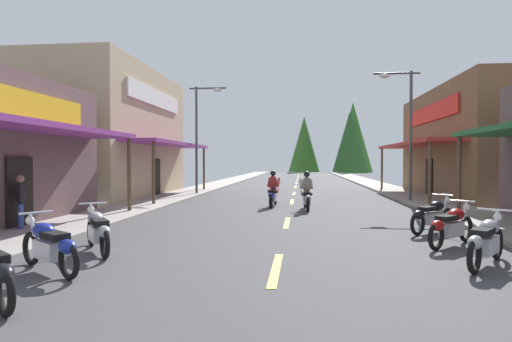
% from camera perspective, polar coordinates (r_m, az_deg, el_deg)
% --- Properties ---
extents(ground, '(10.36, 88.58, 0.10)m').
position_cam_1_polar(ground, '(28.74, 5.31, -2.68)').
color(ground, '#424244').
extents(sidewalk_left, '(2.38, 88.58, 0.12)m').
position_cam_1_polar(sidewalk_left, '(29.53, -7.15, -2.36)').
color(sidewalk_left, '#9E9991').
rests_on(sidewalk_left, ground).
extents(sidewalk_right, '(2.38, 88.58, 0.12)m').
position_cam_1_polar(sidewalk_right, '(29.33, 17.86, -2.44)').
color(sidewalk_right, gray).
rests_on(sidewalk_right, ground).
extents(centerline_dashes, '(0.16, 61.37, 0.01)m').
position_cam_1_polar(centerline_dashes, '(31.38, 5.39, -2.24)').
color(centerline_dashes, '#E0C64C').
rests_on(centerline_dashes, ground).
extents(storefront_left_far, '(9.03, 10.92, 6.96)m').
position_cam_1_polar(storefront_left_far, '(25.20, -21.26, 4.70)').
color(storefront_left_far, tan).
rests_on(storefront_left_far, ground).
extents(storefront_right_far, '(10.34, 12.47, 5.92)m').
position_cam_1_polar(storefront_right_far, '(26.68, 31.42, 3.28)').
color(storefront_right_far, brown).
rests_on(storefront_right_far, ground).
extents(streetlamp_left, '(2.14, 0.30, 6.25)m').
position_cam_1_polar(streetlamp_left, '(24.39, -7.38, 6.28)').
color(streetlamp_left, '#474C51').
rests_on(streetlamp_left, ground).
extents(streetlamp_right, '(2.14, 0.30, 6.21)m').
position_cam_1_polar(streetlamp_right, '(21.10, 19.48, 6.94)').
color(streetlamp_right, '#474C51').
rests_on(streetlamp_right, ground).
extents(motorcycle_parked_right_2, '(1.36, 1.77, 1.04)m').
position_cam_1_polar(motorcycle_parked_right_2, '(9.00, 28.85, -8.29)').
color(motorcycle_parked_right_2, black).
rests_on(motorcycle_parked_right_2, ground).
extents(motorcycle_parked_right_3, '(1.54, 1.63, 1.04)m').
position_cam_1_polar(motorcycle_parked_right_3, '(10.71, 25.05, -6.72)').
color(motorcycle_parked_right_3, black).
rests_on(motorcycle_parked_right_3, ground).
extents(motorcycle_parked_right_4, '(1.60, 1.56, 1.04)m').
position_cam_1_polar(motorcycle_parked_right_4, '(12.52, 22.86, -5.55)').
color(motorcycle_parked_right_4, black).
rests_on(motorcycle_parked_right_4, ground).
extents(motorcycle_parked_left_2, '(1.83, 1.28, 1.04)m').
position_cam_1_polar(motorcycle_parked_left_2, '(8.34, -26.32, -9.02)').
color(motorcycle_parked_left_2, black).
rests_on(motorcycle_parked_left_2, ground).
extents(motorcycle_parked_left_3, '(1.38, 1.76, 1.04)m').
position_cam_1_polar(motorcycle_parked_left_3, '(9.71, -20.75, -7.50)').
color(motorcycle_parked_left_3, black).
rests_on(motorcycle_parked_left_3, ground).
extents(rider_cruising_lead, '(0.60, 2.14, 1.57)m').
position_cam_1_polar(rider_cruising_lead, '(16.94, 6.90, -3.11)').
color(rider_cruising_lead, black).
rests_on(rider_cruising_lead, ground).
extents(rider_cruising_trailing, '(0.60, 2.14, 1.57)m').
position_cam_1_polar(rider_cruising_trailing, '(18.14, 2.35, -2.80)').
color(rider_cruising_trailing, black).
rests_on(rider_cruising_trailing, ground).
extents(pedestrian_by_shop, '(0.43, 0.47, 1.60)m').
position_cam_1_polar(pedestrian_by_shop, '(13.16, -29.43, -3.40)').
color(pedestrian_by_shop, '#333F8C').
rests_on(pedestrian_by_shop, ground).
extents(treeline_backdrop, '(14.63, 11.46, 12.17)m').
position_cam_1_polar(treeline_backdrop, '(74.35, 11.52, 4.03)').
color(treeline_backdrop, '#326223').
rests_on(treeline_backdrop, ground).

